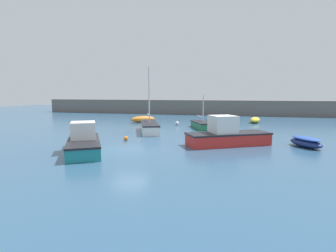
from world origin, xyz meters
The scene contains 12 objects.
ground_plane centered at (0.00, 0.00, -0.10)m, with size 120.00×120.00×0.20m, color #2D5170.
harbor_breakwater centered at (0.00, 32.53, 1.34)m, with size 60.91×3.90×2.67m, color #66605B.
sailboat_twin_hulled centered at (3.58, 12.37, 0.39)m, with size 3.36×4.69×3.72m.
cabin_cruiser_white centered at (6.48, 3.23, 0.75)m, with size 6.51×4.95×2.24m.
rowboat_with_red_cover centered at (12.08, 3.92, 0.37)m, with size 2.44×3.06×0.74m.
rowboat_white_midwater centered at (-4.98, 16.44, 0.43)m, with size 3.40×3.11×0.87m.
motorboat_with_cabin centered at (-2.59, -1.64, 0.68)m, with size 4.63×5.83×1.99m.
rowboat_blue_near centered at (9.62, 19.78, 0.38)m, with size 1.73×3.12×0.76m.
sailboat_tall_mast centered at (-1.33, 8.22, 0.52)m, with size 3.76×6.15×6.44m.
mooring_buoy_pink centered at (-12.00, 11.79, 0.20)m, with size 0.40×0.40×0.40m, color #EA668C.
mooring_buoy_white centered at (0.14, 14.59, 0.24)m, with size 0.48×0.48×0.48m, color white.
mooring_buoy_orange centered at (-1.65, 3.08, 0.18)m, with size 0.36×0.36×0.36m, color orange.
Camera 1 is at (7.07, -16.71, 3.86)m, focal length 28.00 mm.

